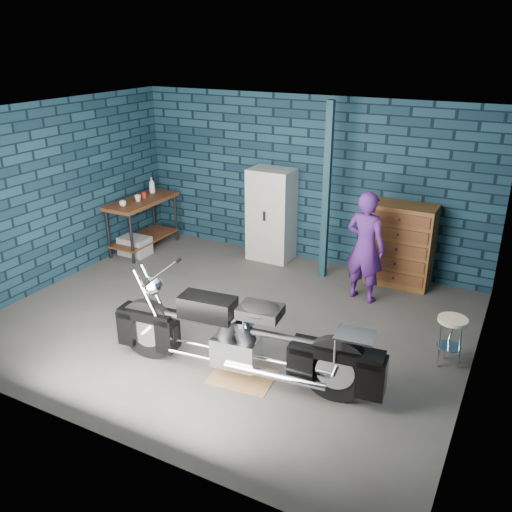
{
  "coord_description": "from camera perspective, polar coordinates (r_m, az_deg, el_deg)",
  "views": [
    {
      "loc": [
        3.27,
        -5.47,
        3.55
      ],
      "look_at": [
        0.23,
        0.3,
        0.87
      ],
      "focal_mm": 38.0,
      "sensor_mm": 36.0,
      "label": 1
    }
  ],
  "objects": [
    {
      "name": "room_walls",
      "position": [
        7.05,
        -0.69,
        8.8
      ],
      "size": [
        6.02,
        5.01,
        2.71
      ],
      "color": "#0E212E",
      "rests_on": "ground"
    },
    {
      "name": "tool_chest",
      "position": [
        8.39,
        14.97,
        1.12
      ],
      "size": [
        0.94,
        0.52,
        1.25
      ],
      "primitive_type": "cube",
      "color": "brown",
      "rests_on": "ground"
    },
    {
      "name": "support_post",
      "position": [
        8.2,
        7.43,
        6.57
      ],
      "size": [
        0.1,
        0.1,
        2.7
      ],
      "primitive_type": "cube",
      "color": "#122D39",
      "rests_on": "ground"
    },
    {
      "name": "bottle",
      "position": [
        9.92,
        -10.9,
        7.33
      ],
      "size": [
        0.13,
        0.13,
        0.28
      ],
      "primitive_type": "imported",
      "rotation": [
        0.0,
        0.0,
        0.2
      ],
      "color": "gray",
      "rests_on": "workbench"
    },
    {
      "name": "mug_red",
      "position": [
        9.64,
        -11.7,
        6.3
      ],
      "size": [
        0.1,
        0.1,
        0.11
      ],
      "primitive_type": "cylinder",
      "rotation": [
        0.0,
        0.0,
        -0.28
      ],
      "color": "#A11A15",
      "rests_on": "workbench"
    },
    {
      "name": "cup_b",
      "position": [
        9.48,
        -12.33,
        5.96
      ],
      "size": [
        0.14,
        0.14,
        0.1
      ],
      "primitive_type": "imported",
      "rotation": [
        0.0,
        0.0,
        0.33
      ],
      "color": "beige",
      "rests_on": "workbench"
    },
    {
      "name": "cup_a",
      "position": [
        9.26,
        -13.85,
        5.39
      ],
      "size": [
        0.13,
        0.13,
        0.09
      ],
      "primitive_type": "imported",
      "rotation": [
        0.0,
        0.0,
        -0.14
      ],
      "color": "beige",
      "rests_on": "workbench"
    },
    {
      "name": "person",
      "position": [
        7.7,
        11.43,
        0.95
      ],
      "size": [
        0.65,
        0.49,
        1.6
      ],
      "primitive_type": "imported",
      "rotation": [
        0.0,
        0.0,
        2.95
      ],
      "color": "#4C1F75",
      "rests_on": "ground"
    },
    {
      "name": "ground",
      "position": [
        7.29,
        -2.7,
        -6.84
      ],
      "size": [
        6.0,
        6.0,
        0.0
      ],
      "primitive_type": "plane",
      "color": "#4C4A47",
      "rests_on": "ground"
    },
    {
      "name": "locker",
      "position": [
        9.01,
        1.61,
        4.35
      ],
      "size": [
        0.72,
        0.51,
        1.54
      ],
      "primitive_type": "cube",
      "color": "beige",
      "rests_on": "ground"
    },
    {
      "name": "drip_mat",
      "position": [
        6.2,
        -1.44,
        -12.61
      ],
      "size": [
        0.76,
        0.6,
        0.01
      ],
      "primitive_type": "cube",
      "rotation": [
        0.0,
        0.0,
        0.11
      ],
      "color": "olive",
      "rests_on": "ground"
    },
    {
      "name": "workbench",
      "position": [
        9.72,
        -11.77,
        3.28
      ],
      "size": [
        0.6,
        1.4,
        0.91
      ],
      "primitive_type": "cube",
      "color": "brown",
      "rests_on": "ground"
    },
    {
      "name": "motorcycle",
      "position": [
        5.88,
        -1.49,
        -8.0
      ],
      "size": [
        2.7,
        1.0,
        1.16
      ],
      "primitive_type": null,
      "rotation": [
        0.0,
        0.0,
        0.11
      ],
      "color": "black",
      "rests_on": "ground"
    },
    {
      "name": "storage_bin",
      "position": [
        9.6,
        -12.63,
        1.06
      ],
      "size": [
        0.5,
        0.36,
        0.31
      ],
      "primitive_type": "cube",
      "color": "gray",
      "rests_on": "ground"
    },
    {
      "name": "shop_stool",
      "position": [
        6.62,
        19.7,
        -8.51
      ],
      "size": [
        0.43,
        0.43,
        0.61
      ],
      "primitive_type": null,
      "rotation": [
        0.0,
        0.0,
        -0.38
      ],
      "color": "beige",
      "rests_on": "ground"
    }
  ]
}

